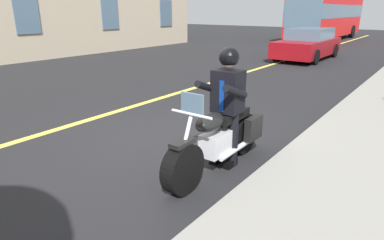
% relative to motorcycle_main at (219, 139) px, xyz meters
% --- Properties ---
extents(ground_plane, '(80.00, 80.00, 0.00)m').
position_rel_motorcycle_main_xyz_m(ground_plane, '(-0.24, -1.39, -0.45)').
color(ground_plane, black).
extents(lane_center_stripe, '(60.00, 0.16, 0.01)m').
position_rel_motorcycle_main_xyz_m(lane_center_stripe, '(-0.24, -3.39, -0.45)').
color(lane_center_stripe, '#E5DB4C').
rests_on(lane_center_stripe, ground_plane).
extents(motorcycle_main, '(2.21, 0.60, 1.26)m').
position_rel_motorcycle_main_xyz_m(motorcycle_main, '(0.00, 0.00, 0.00)').
color(motorcycle_main, black).
rests_on(motorcycle_main, ground_plane).
extents(rider_main, '(0.62, 0.55, 1.74)m').
position_rel_motorcycle_main_xyz_m(rider_main, '(-0.19, -0.00, 0.58)').
color(rider_main, black).
rests_on(rider_main, ground_plane).
extents(bus_near, '(11.05, 2.70, 3.30)m').
position_rel_motorcycle_main_xyz_m(bus_near, '(-23.30, -5.22, 1.42)').
color(bus_near, red).
rests_on(bus_near, ground_plane).
extents(car_silver, '(4.60, 1.92, 1.40)m').
position_rel_motorcycle_main_xyz_m(car_silver, '(-12.02, -2.79, 0.24)').
color(car_silver, maroon).
rests_on(car_silver, ground_plane).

